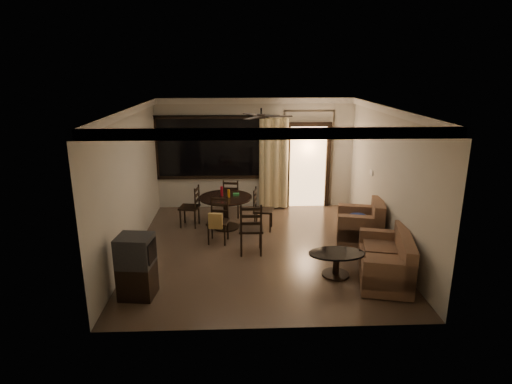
{
  "coord_description": "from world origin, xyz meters",
  "views": [
    {
      "loc": [
        -0.42,
        -7.95,
        3.52
      ],
      "look_at": [
        -0.09,
        0.2,
        1.13
      ],
      "focal_mm": 30.0,
      "sensor_mm": 36.0,
      "label": 1
    }
  ],
  "objects_px": {
    "dining_chair_north": "(232,205)",
    "tv_cabinet": "(137,266)",
    "dining_table": "(226,203)",
    "dining_chair_south": "(218,228)",
    "side_chair": "(251,238)",
    "sofa": "(388,262)",
    "armchair": "(362,226)",
    "dining_chair_west": "(190,214)",
    "coffee_table": "(336,260)",
    "dining_chair_east": "(263,217)"
  },
  "relations": [
    {
      "from": "dining_table",
      "to": "tv_cabinet",
      "type": "height_order",
      "value": "tv_cabinet"
    },
    {
      "from": "dining_chair_north",
      "to": "tv_cabinet",
      "type": "relative_size",
      "value": 0.93
    },
    {
      "from": "sofa",
      "to": "armchair",
      "type": "xyz_separation_m",
      "value": [
        -0.0,
        1.57,
        0.05
      ]
    },
    {
      "from": "coffee_table",
      "to": "armchair",
      "type": "bearing_deg",
      "value": 58.65
    },
    {
      "from": "dining_chair_south",
      "to": "tv_cabinet",
      "type": "height_order",
      "value": "tv_cabinet"
    },
    {
      "from": "dining_table",
      "to": "dining_chair_south",
      "type": "distance_m",
      "value": 0.9
    },
    {
      "from": "dining_chair_east",
      "to": "dining_chair_north",
      "type": "bearing_deg",
      "value": 46.76
    },
    {
      "from": "dining_chair_south",
      "to": "tv_cabinet",
      "type": "distance_m",
      "value": 2.45
    },
    {
      "from": "dining_chair_east",
      "to": "sofa",
      "type": "bearing_deg",
      "value": -131.11
    },
    {
      "from": "dining_chair_north",
      "to": "coffee_table",
      "type": "distance_m",
      "value": 3.69
    },
    {
      "from": "dining_chair_north",
      "to": "side_chair",
      "type": "height_order",
      "value": "side_chair"
    },
    {
      "from": "dining_chair_east",
      "to": "tv_cabinet",
      "type": "xyz_separation_m",
      "value": [
        -2.15,
        -2.85,
        0.23
      ]
    },
    {
      "from": "dining_chair_east",
      "to": "dining_table",
      "type": "bearing_deg",
      "value": 89.92
    },
    {
      "from": "dining_chair_east",
      "to": "side_chair",
      "type": "relative_size",
      "value": 0.9
    },
    {
      "from": "dining_table",
      "to": "dining_chair_south",
      "type": "xyz_separation_m",
      "value": [
        -0.14,
        -0.85,
        -0.28
      ]
    },
    {
      "from": "dining_table",
      "to": "dining_chair_west",
      "type": "height_order",
      "value": "dining_table"
    },
    {
      "from": "tv_cabinet",
      "to": "dining_chair_north",
      "type": "bearing_deg",
      "value": 75.41
    },
    {
      "from": "dining_chair_east",
      "to": "tv_cabinet",
      "type": "distance_m",
      "value": 3.57
    },
    {
      "from": "tv_cabinet",
      "to": "armchair",
      "type": "xyz_separation_m",
      "value": [
        4.15,
        1.96,
        -0.14
      ]
    },
    {
      "from": "armchair",
      "to": "side_chair",
      "type": "xyz_separation_m",
      "value": [
        -2.31,
        -0.39,
        -0.06
      ]
    },
    {
      "from": "side_chair",
      "to": "tv_cabinet",
      "type": "bearing_deg",
      "value": 40.95
    },
    {
      "from": "dining_chair_south",
      "to": "side_chair",
      "type": "xyz_separation_m",
      "value": [
        0.67,
        -0.56,
        0.01
      ]
    },
    {
      "from": "dining_chair_west",
      "to": "armchair",
      "type": "relative_size",
      "value": 0.88
    },
    {
      "from": "dining_chair_west",
      "to": "tv_cabinet",
      "type": "distance_m",
      "value": 3.17
    },
    {
      "from": "armchair",
      "to": "dining_table",
      "type": "bearing_deg",
      "value": 173.1
    },
    {
      "from": "dining_chair_south",
      "to": "dining_chair_north",
      "type": "height_order",
      "value": "same"
    },
    {
      "from": "dining_chair_east",
      "to": "coffee_table",
      "type": "relative_size",
      "value": 0.97
    },
    {
      "from": "dining_chair_east",
      "to": "dining_chair_south",
      "type": "bearing_deg",
      "value": 135.7
    },
    {
      "from": "dining_chair_west",
      "to": "tv_cabinet",
      "type": "relative_size",
      "value": 0.93
    },
    {
      "from": "dining_chair_north",
      "to": "tv_cabinet",
      "type": "bearing_deg",
      "value": 78.49
    },
    {
      "from": "dining_chair_west",
      "to": "coffee_table",
      "type": "relative_size",
      "value": 0.97
    },
    {
      "from": "coffee_table",
      "to": "dining_chair_east",
      "type": "bearing_deg",
      "value": 116.95
    },
    {
      "from": "dining_table",
      "to": "side_chair",
      "type": "bearing_deg",
      "value": -69.71
    },
    {
      "from": "armchair",
      "to": "sofa",
      "type": "bearing_deg",
      "value": -76.98
    },
    {
      "from": "tv_cabinet",
      "to": "coffee_table",
      "type": "relative_size",
      "value": 1.04
    },
    {
      "from": "dining_table",
      "to": "side_chair",
      "type": "distance_m",
      "value": 1.52
    },
    {
      "from": "tv_cabinet",
      "to": "side_chair",
      "type": "relative_size",
      "value": 0.97
    },
    {
      "from": "dining_chair_east",
      "to": "side_chair",
      "type": "bearing_deg",
      "value": 176.17
    },
    {
      "from": "dining_chair_west",
      "to": "dining_chair_north",
      "type": "height_order",
      "value": "same"
    },
    {
      "from": "dining_chair_west",
      "to": "sofa",
      "type": "xyz_separation_m",
      "value": [
        3.66,
        -2.73,
        0.04
      ]
    },
    {
      "from": "coffee_table",
      "to": "side_chair",
      "type": "relative_size",
      "value": 0.93
    },
    {
      "from": "sofa",
      "to": "tv_cabinet",
      "type": "bearing_deg",
      "value": -161.25
    },
    {
      "from": "sofa",
      "to": "armchair",
      "type": "bearing_deg",
      "value": 103.45
    },
    {
      "from": "dining_chair_south",
      "to": "coffee_table",
      "type": "height_order",
      "value": "dining_chair_south"
    },
    {
      "from": "dining_table",
      "to": "tv_cabinet",
      "type": "relative_size",
      "value": 1.15
    },
    {
      "from": "side_chair",
      "to": "dining_table",
      "type": "bearing_deg",
      "value": -69.32
    },
    {
      "from": "tv_cabinet",
      "to": "sofa",
      "type": "bearing_deg",
      "value": 11.89
    },
    {
      "from": "dining_chair_east",
      "to": "armchair",
      "type": "relative_size",
      "value": 0.88
    },
    {
      "from": "dining_chair_west",
      "to": "dining_chair_east",
      "type": "relative_size",
      "value": 1.0
    },
    {
      "from": "dining_chair_south",
      "to": "dining_chair_north",
      "type": "xyz_separation_m",
      "value": [
        0.27,
        1.62,
        -0.02
      ]
    }
  ]
}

